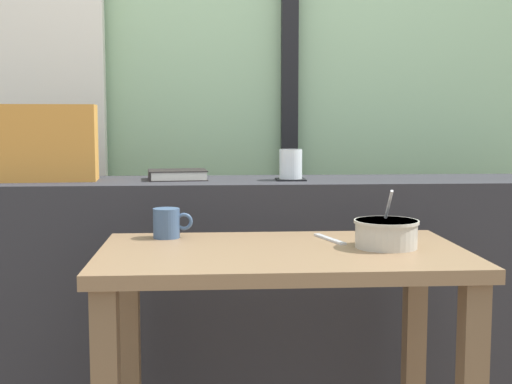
# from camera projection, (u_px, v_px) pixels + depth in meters

# --- Properties ---
(outdoor_backdrop) EXTENTS (4.80, 0.08, 2.80)m
(outdoor_backdrop) POSITION_uv_depth(u_px,v_px,m) (241.00, 40.00, 3.02)
(outdoor_backdrop) COLOR #9EC699
(outdoor_backdrop) RESTS_ON ground
(curtain_left_panel) EXTENTS (0.56, 0.06, 2.50)m
(curtain_left_panel) POSITION_uv_depth(u_px,v_px,m) (36.00, 73.00, 2.88)
(curtain_left_panel) COLOR silver
(curtain_left_panel) RESTS_ON ground
(window_divider_post) EXTENTS (0.07, 0.05, 2.60)m
(window_divider_post) POSITION_uv_depth(u_px,v_px,m) (290.00, 62.00, 2.98)
(window_divider_post) COLOR black
(window_divider_post) RESTS_ON ground
(dark_console_ledge) EXTENTS (2.80, 0.39, 0.85)m
(dark_console_ledge) POSITION_uv_depth(u_px,v_px,m) (250.00, 299.00, 2.48)
(dark_console_ledge) COLOR #2D2D33
(dark_console_ledge) RESTS_ON ground
(breakfast_table) EXTENTS (0.96, 0.57, 0.72)m
(breakfast_table) POSITION_uv_depth(u_px,v_px,m) (282.00, 302.00, 1.84)
(breakfast_table) COLOR brown
(breakfast_table) RESTS_ON ground
(coaster_square) EXTENTS (0.10, 0.10, 0.00)m
(coaster_square) POSITION_uv_depth(u_px,v_px,m) (291.00, 179.00, 2.42)
(coaster_square) COLOR black
(coaster_square) RESTS_ON dark_console_ledge
(juice_glass) EXTENTS (0.08, 0.08, 0.10)m
(juice_glass) POSITION_uv_depth(u_px,v_px,m) (291.00, 166.00, 2.42)
(juice_glass) COLOR white
(juice_glass) RESTS_ON coaster_square
(closed_book) EXTENTS (0.22, 0.18, 0.03)m
(closed_book) POSITION_uv_depth(u_px,v_px,m) (177.00, 175.00, 2.44)
(closed_book) COLOR black
(closed_book) RESTS_ON dark_console_ledge
(throw_pillow) EXTENTS (0.33, 0.16, 0.26)m
(throw_pillow) POSITION_uv_depth(u_px,v_px,m) (49.00, 143.00, 2.38)
(throw_pillow) COLOR #D18938
(throw_pillow) RESTS_ON dark_console_ledge
(soup_bowl) EXTENTS (0.17, 0.17, 0.16)m
(soup_bowl) POSITION_uv_depth(u_px,v_px,m) (386.00, 234.00, 1.85)
(soup_bowl) COLOR #BCB7A8
(soup_bowl) RESTS_ON breakfast_table
(fork_utensil) EXTENTS (0.07, 0.17, 0.01)m
(fork_utensil) POSITION_uv_depth(u_px,v_px,m) (330.00, 239.00, 1.96)
(fork_utensil) COLOR silver
(fork_utensil) RESTS_ON breakfast_table
(ceramic_mug) EXTENTS (0.11, 0.08, 0.08)m
(ceramic_mug) POSITION_uv_depth(u_px,v_px,m) (167.00, 223.00, 2.00)
(ceramic_mug) COLOR #3D567A
(ceramic_mug) RESTS_ON breakfast_table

